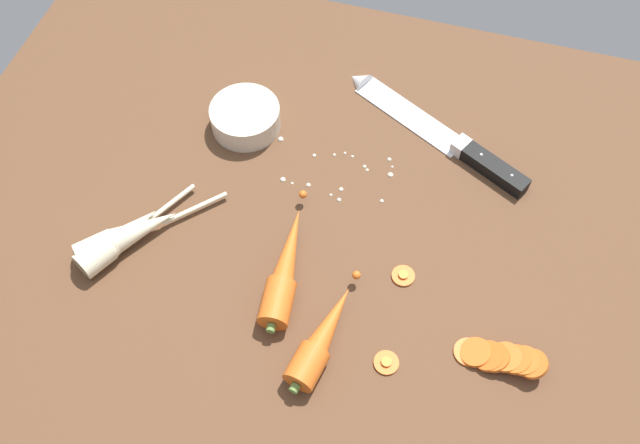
{
  "coord_description": "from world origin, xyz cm",
  "views": [
    {
      "loc": [
        14.22,
        -51.45,
        84.97
      ],
      "look_at": [
        0.0,
        -2.0,
        1.5
      ],
      "focal_mm": 38.39,
      "sensor_mm": 36.0,
      "label": 1
    }
  ],
  "objects_px": {
    "whole_carrot_second": "(322,338)",
    "parsnip_mid_left": "(128,235)",
    "parsnip_front": "(119,239)",
    "carrot_slice_stray_mid": "(403,275)",
    "chefs_knife": "(431,128)",
    "whole_carrot": "(285,269)",
    "carrot_slice_stray_near": "(386,362)",
    "carrot_slice_stack": "(500,357)",
    "prep_bowl": "(245,117)"
  },
  "relations": [
    {
      "from": "parsnip_front",
      "to": "parsnip_mid_left",
      "type": "relative_size",
      "value": 1.04
    },
    {
      "from": "prep_bowl",
      "to": "parsnip_front",
      "type": "bearing_deg",
      "value": -110.63
    },
    {
      "from": "whole_carrot",
      "to": "carrot_slice_stray_near",
      "type": "bearing_deg",
      "value": -27.45
    },
    {
      "from": "whole_carrot",
      "to": "parsnip_mid_left",
      "type": "bearing_deg",
      "value": -177.58
    },
    {
      "from": "parsnip_mid_left",
      "to": "carrot_slice_stack",
      "type": "relative_size",
      "value": 1.53
    },
    {
      "from": "whole_carrot_second",
      "to": "parsnip_mid_left",
      "type": "distance_m",
      "value": 0.31
    },
    {
      "from": "carrot_slice_stray_near",
      "to": "parsnip_mid_left",
      "type": "bearing_deg",
      "value": 169.17
    },
    {
      "from": "parsnip_mid_left",
      "to": "prep_bowl",
      "type": "height_order",
      "value": "same"
    },
    {
      "from": "whole_carrot_second",
      "to": "parsnip_front",
      "type": "relative_size",
      "value": 0.99
    },
    {
      "from": "carrot_slice_stray_near",
      "to": "whole_carrot",
      "type": "bearing_deg",
      "value": 152.55
    },
    {
      "from": "prep_bowl",
      "to": "carrot_slice_stray_near",
      "type": "bearing_deg",
      "value": -46.79
    },
    {
      "from": "carrot_slice_stray_near",
      "to": "whole_carrot_second",
      "type": "bearing_deg",
      "value": 178.92
    },
    {
      "from": "carrot_slice_stray_near",
      "to": "carrot_slice_stray_mid",
      "type": "height_order",
      "value": "same"
    },
    {
      "from": "carrot_slice_stray_mid",
      "to": "carrot_slice_stack",
      "type": "bearing_deg",
      "value": -30.63
    },
    {
      "from": "parsnip_mid_left",
      "to": "carrot_slice_stray_near",
      "type": "distance_m",
      "value": 0.4
    },
    {
      "from": "whole_carrot_second",
      "to": "carrot_slice_stray_near",
      "type": "relative_size",
      "value": 5.61
    },
    {
      "from": "carrot_slice_stray_near",
      "to": "carrot_slice_stray_mid",
      "type": "distance_m",
      "value": 0.13
    },
    {
      "from": "prep_bowl",
      "to": "whole_carrot",
      "type": "bearing_deg",
      "value": -59.42
    },
    {
      "from": "whole_carrot_second",
      "to": "carrot_slice_stray_mid",
      "type": "relative_size",
      "value": 5.71
    },
    {
      "from": "chefs_knife",
      "to": "carrot_slice_stray_near",
      "type": "bearing_deg",
      "value": -87.06
    },
    {
      "from": "parsnip_front",
      "to": "carrot_slice_stray_mid",
      "type": "xyz_separation_m",
      "value": [
        0.4,
        0.06,
        -0.02
      ]
    },
    {
      "from": "carrot_slice_stack",
      "to": "carrot_slice_stray_mid",
      "type": "height_order",
      "value": "carrot_slice_stack"
    },
    {
      "from": "whole_carrot_second",
      "to": "carrot_slice_stack",
      "type": "relative_size",
      "value": 1.58
    },
    {
      "from": "whole_carrot_second",
      "to": "parsnip_front",
      "type": "xyz_separation_m",
      "value": [
        -0.32,
        0.06,
        -0.0
      ]
    },
    {
      "from": "parsnip_mid_left",
      "to": "parsnip_front",
      "type": "bearing_deg",
      "value": -137.08
    },
    {
      "from": "parsnip_front",
      "to": "prep_bowl",
      "type": "height_order",
      "value": "same"
    },
    {
      "from": "chefs_knife",
      "to": "prep_bowl",
      "type": "relative_size",
      "value": 2.94
    },
    {
      "from": "chefs_knife",
      "to": "prep_bowl",
      "type": "bearing_deg",
      "value": -165.88
    },
    {
      "from": "carrot_slice_stack",
      "to": "prep_bowl",
      "type": "relative_size",
      "value": 1.07
    },
    {
      "from": "parsnip_mid_left",
      "to": "carrot_slice_stray_near",
      "type": "height_order",
      "value": "parsnip_mid_left"
    },
    {
      "from": "parsnip_front",
      "to": "carrot_slice_stray_mid",
      "type": "distance_m",
      "value": 0.4
    },
    {
      "from": "chefs_knife",
      "to": "carrot_slice_stray_near",
      "type": "distance_m",
      "value": 0.4
    },
    {
      "from": "parsnip_mid_left",
      "to": "carrot_slice_stray_mid",
      "type": "xyz_separation_m",
      "value": [
        0.39,
        0.05,
        -0.02
      ]
    },
    {
      "from": "carrot_slice_stray_near",
      "to": "carrot_slice_stack",
      "type": "bearing_deg",
      "value": 17.4
    },
    {
      "from": "carrot_slice_stack",
      "to": "carrot_slice_stray_mid",
      "type": "relative_size",
      "value": 3.61
    },
    {
      "from": "chefs_knife",
      "to": "parsnip_mid_left",
      "type": "height_order",
      "value": "parsnip_mid_left"
    },
    {
      "from": "whole_carrot_second",
      "to": "carrot_slice_stack",
      "type": "bearing_deg",
      "value": 10.49
    },
    {
      "from": "whole_carrot",
      "to": "carrot_slice_stack",
      "type": "bearing_deg",
      "value": -7.78
    },
    {
      "from": "parsnip_front",
      "to": "carrot_slice_stray_near",
      "type": "distance_m",
      "value": 0.41
    },
    {
      "from": "parsnip_front",
      "to": "parsnip_mid_left",
      "type": "distance_m",
      "value": 0.01
    },
    {
      "from": "chefs_knife",
      "to": "whole_carrot",
      "type": "relative_size",
      "value": 1.44
    },
    {
      "from": "carrot_slice_stack",
      "to": "carrot_slice_stray_near",
      "type": "xyz_separation_m",
      "value": [
        -0.14,
        -0.04,
        -0.01
      ]
    },
    {
      "from": "whole_carrot_second",
      "to": "parsnip_front",
      "type": "bearing_deg",
      "value": 168.41
    },
    {
      "from": "parsnip_mid_left",
      "to": "prep_bowl",
      "type": "bearing_deg",
      "value": 70.63
    },
    {
      "from": "parsnip_mid_left",
      "to": "carrot_slice_stray_near",
      "type": "relative_size",
      "value": 5.42
    },
    {
      "from": "whole_carrot_second",
      "to": "parsnip_mid_left",
      "type": "bearing_deg",
      "value": 166.47
    },
    {
      "from": "carrot_slice_stack",
      "to": "whole_carrot",
      "type": "bearing_deg",
      "value": 172.22
    },
    {
      "from": "whole_carrot",
      "to": "parsnip_front",
      "type": "height_order",
      "value": "whole_carrot"
    },
    {
      "from": "carrot_slice_stack",
      "to": "carrot_slice_stray_near",
      "type": "distance_m",
      "value": 0.15
    },
    {
      "from": "parsnip_front",
      "to": "carrot_slice_stray_mid",
      "type": "height_order",
      "value": "parsnip_front"
    }
  ]
}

